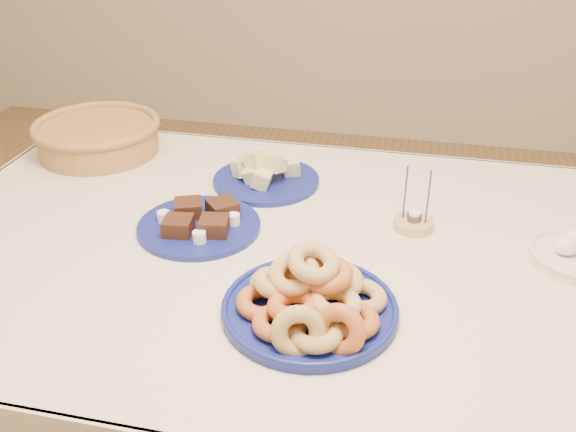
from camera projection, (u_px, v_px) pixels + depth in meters
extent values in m
cylinder|color=brown|center=(106.00, 259.00, 2.05)|extent=(0.06, 0.06, 0.72)
cylinder|color=brown|center=(569.00, 319.00, 1.78)|extent=(0.06, 0.06, 0.72)
cube|color=silver|center=(293.00, 249.00, 1.39)|extent=(1.70, 1.10, 0.02)
cube|color=silver|center=(332.00, 190.00, 1.92)|extent=(1.70, 0.01, 0.28)
cylinder|color=navy|center=(310.00, 310.00, 1.17)|extent=(0.37, 0.37, 0.02)
torus|color=navy|center=(310.00, 306.00, 1.17)|extent=(0.37, 0.37, 0.01)
torus|color=#A88246|center=(362.00, 297.00, 1.17)|extent=(0.13, 0.13, 0.04)
torus|color=#974922|center=(339.00, 278.00, 1.22)|extent=(0.13, 0.13, 0.03)
torus|color=#974922|center=(304.00, 271.00, 1.24)|extent=(0.13, 0.13, 0.03)
torus|color=#A88246|center=(274.00, 282.00, 1.21)|extent=(0.13, 0.13, 0.04)
torus|color=#974922|center=(262.00, 302.00, 1.16)|extent=(0.13, 0.13, 0.04)
torus|color=#974922|center=(279.00, 323.00, 1.11)|extent=(0.11, 0.11, 0.03)
torus|color=#A88246|center=(316.00, 334.00, 1.08)|extent=(0.13, 0.13, 0.04)
torus|color=#974922|center=(353.00, 321.00, 1.11)|extent=(0.12, 0.12, 0.03)
torus|color=#A88246|center=(338.00, 279.00, 1.17)|extent=(0.13, 0.13, 0.04)
torus|color=#974922|center=(306.00, 270.00, 1.20)|extent=(0.13, 0.14, 0.05)
torus|color=#A88246|center=(278.00, 283.00, 1.16)|extent=(0.13, 0.13, 0.05)
torus|color=#974922|center=(294.00, 305.00, 1.10)|extent=(0.13, 0.13, 0.04)
torus|color=#A88246|center=(335.00, 302.00, 1.11)|extent=(0.13, 0.12, 0.04)
torus|color=#974922|center=(327.00, 275.00, 1.13)|extent=(0.13, 0.13, 0.04)
torus|color=#A88246|center=(294.00, 273.00, 1.14)|extent=(0.12, 0.12, 0.06)
torus|color=#A88246|center=(314.00, 262.00, 1.12)|extent=(0.14, 0.14, 0.06)
torus|color=#A88246|center=(298.00, 332.00, 1.06)|extent=(0.11, 0.08, 0.10)
torus|color=#974922|center=(339.00, 331.00, 1.07)|extent=(0.11, 0.09, 0.10)
cylinder|color=navy|center=(266.00, 180.00, 1.65)|extent=(0.35, 0.35, 0.01)
cube|color=#B7CC81|center=(247.00, 165.00, 1.66)|extent=(0.06, 0.06, 0.05)
cube|color=#B7CC81|center=(262.00, 158.00, 1.63)|extent=(0.05, 0.06, 0.05)
cube|color=#B7CC81|center=(253.00, 175.00, 1.61)|extent=(0.05, 0.05, 0.06)
cube|color=#B7CC81|center=(242.00, 168.00, 1.64)|extent=(0.07, 0.07, 0.05)
cube|color=#B7CC81|center=(291.00, 167.00, 1.65)|extent=(0.06, 0.06, 0.05)
cube|color=#B7CC81|center=(277.00, 161.00, 1.61)|extent=(0.06, 0.06, 0.06)
cube|color=#B7CC81|center=(274.00, 162.00, 1.61)|extent=(0.06, 0.07, 0.06)
cube|color=#B7CC81|center=(267.00, 160.00, 1.62)|extent=(0.07, 0.06, 0.05)
cube|color=#B7CC81|center=(257.00, 162.00, 1.61)|extent=(0.06, 0.07, 0.06)
cube|color=#B7CC81|center=(275.00, 163.00, 1.60)|extent=(0.06, 0.06, 0.05)
cube|color=#B7CC81|center=(270.00, 159.00, 1.62)|extent=(0.06, 0.06, 0.05)
cube|color=#B7CC81|center=(262.00, 180.00, 1.59)|extent=(0.05, 0.04, 0.05)
cube|color=#B7CC81|center=(268.00, 159.00, 1.62)|extent=(0.06, 0.07, 0.05)
cube|color=#B7CC81|center=(254.00, 161.00, 1.61)|extent=(0.05, 0.05, 0.06)
cylinder|color=navy|center=(199.00, 226.00, 1.44)|extent=(0.36, 0.36, 0.01)
cube|color=black|center=(178.00, 226.00, 1.40)|extent=(0.07, 0.07, 0.04)
cube|color=black|center=(214.00, 226.00, 1.40)|extent=(0.07, 0.07, 0.04)
cube|color=black|center=(188.00, 208.00, 1.47)|extent=(0.08, 0.08, 0.04)
cube|color=black|center=(222.00, 208.00, 1.47)|extent=(0.09, 0.09, 0.04)
cylinder|color=white|center=(164.00, 217.00, 1.44)|extent=(0.04, 0.04, 0.02)
cylinder|color=white|center=(199.00, 237.00, 1.37)|extent=(0.04, 0.04, 0.02)
cylinder|color=white|center=(234.00, 219.00, 1.43)|extent=(0.04, 0.04, 0.02)
cylinder|color=olive|center=(98.00, 139.00, 1.80)|extent=(0.37, 0.37, 0.08)
torus|color=olive|center=(96.00, 125.00, 1.78)|extent=(0.39, 0.39, 0.02)
cylinder|color=tan|center=(413.00, 224.00, 1.44)|extent=(0.11, 0.11, 0.02)
cylinder|color=#46464B|center=(414.00, 218.00, 1.43)|extent=(0.04, 0.04, 0.01)
cylinder|color=white|center=(415.00, 214.00, 1.43)|extent=(0.03, 0.03, 0.01)
cylinder|color=#46464B|center=(405.00, 192.00, 1.42)|extent=(0.01, 0.01, 0.13)
cylinder|color=#46464B|center=(428.00, 197.00, 1.40)|extent=(0.01, 0.01, 0.13)
cylinder|color=silver|center=(574.00, 258.00, 1.32)|extent=(0.20, 0.20, 0.02)
torus|color=silver|center=(575.00, 253.00, 1.32)|extent=(0.21, 0.21, 0.01)
ellipsoid|color=white|center=(566.00, 247.00, 1.30)|extent=(0.05, 0.04, 0.04)
ellipsoid|color=white|center=(576.00, 238.00, 1.33)|extent=(0.05, 0.04, 0.04)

